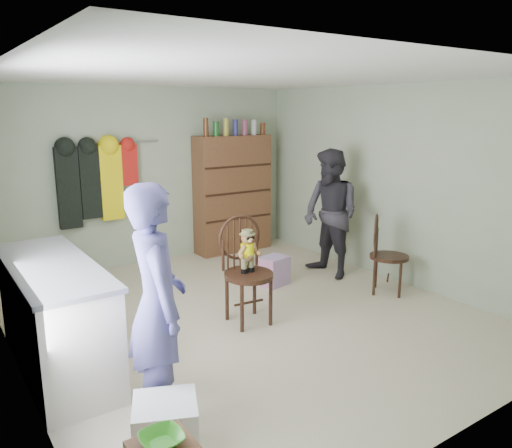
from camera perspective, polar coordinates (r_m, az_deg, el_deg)
ground_plane at (r=5.49m, az=-0.98°, el=-10.43°), size 5.00×5.00×0.00m
room_walls at (r=5.53m, az=-4.11°, el=6.67°), size 5.00×5.00×5.00m
counter at (r=4.62m, az=-21.94°, el=-9.74°), size 0.64×1.86×0.94m
bowl at (r=2.88m, az=-10.72°, el=-23.05°), size 0.23×0.23×0.06m
plastic_tub at (r=3.49m, az=-10.27°, el=-22.04°), size 0.52×0.51×0.38m
chair_front at (r=5.15m, az=-1.16°, el=-4.35°), size 0.54×0.54×1.12m
chair_far at (r=6.20m, az=14.48°, el=-3.00°), size 0.60×0.60×0.97m
striped_bag at (r=6.37m, az=2.07°, el=-5.35°), size 0.40×0.34×0.36m
person_left at (r=3.57m, az=-11.24°, el=-9.00°), size 0.52×0.69×1.71m
person_right at (r=6.61m, az=8.54°, el=1.15°), size 0.64×0.82×1.69m
dresser at (r=7.76m, az=-2.69°, el=3.53°), size 1.20×0.39×2.07m
coat_rack at (r=6.94m, az=-17.88°, el=4.61°), size 1.42×0.12×1.09m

